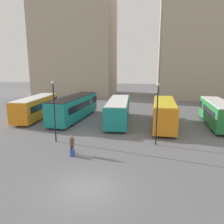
# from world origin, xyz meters

# --- Properties ---
(ground_plane) EXTENTS (160.00, 160.00, 0.00)m
(ground_plane) POSITION_xyz_m (0.00, 0.00, 0.00)
(ground_plane) COLOR slate
(building_block_left) EXTENTS (19.33, 12.96, 29.34)m
(building_block_left) POSITION_xyz_m (-15.36, 44.07, 14.67)
(building_block_left) COLOR tan
(building_block_left) RESTS_ON ground_plane
(building_block_right) EXTENTS (20.68, 17.94, 35.28)m
(building_block_right) POSITION_xyz_m (16.04, 44.07, 17.64)
(building_block_right) COLOR tan
(building_block_right) RESTS_ON ground_plane
(bus_0) EXTENTS (2.95, 9.58, 3.00)m
(bus_0) POSITION_xyz_m (-11.79, 16.05, 1.63)
(bus_0) COLOR orange
(bus_0) RESTS_ON ground_plane
(bus_1) EXTENTS (3.38, 11.85, 3.13)m
(bus_1) POSITION_xyz_m (-6.46, 16.72, 1.71)
(bus_1) COLOR #19847F
(bus_1) RESTS_ON ground_plane
(bus_2) EXTENTS (3.31, 10.69, 2.91)m
(bus_2) POSITION_xyz_m (-0.34, 16.08, 1.58)
(bus_2) COLOR #19847F
(bus_2) RESTS_ON ground_plane
(bus_3) EXTENTS (2.76, 9.39, 3.17)m
(bus_3) POSITION_xyz_m (5.35, 14.64, 1.72)
(bus_3) COLOR orange
(bus_3) RESTS_ON ground_plane
(bus_4) EXTENTS (2.82, 10.03, 2.95)m
(bus_4) POSITION_xyz_m (11.79, 16.54, 1.60)
(bus_4) COLOR #237A38
(bus_4) RESTS_ON ground_plane
(traveler) EXTENTS (0.44, 0.44, 1.57)m
(traveler) POSITION_xyz_m (-2.63, 4.97, 0.93)
(traveler) COLOR #382D4C
(traveler) RESTS_ON ground_plane
(suitcase) EXTENTS (0.28, 0.41, 0.84)m
(suitcase) POSITION_xyz_m (-2.43, 4.49, 0.29)
(suitcase) COLOR #334CB2
(suitcase) RESTS_ON ground_plane
(lamp_post_0) EXTENTS (0.28, 0.28, 5.83)m
(lamp_post_0) POSITION_xyz_m (-5.18, 7.50, 3.42)
(lamp_post_0) COLOR black
(lamp_post_0) RESTS_ON ground_plane
(lamp_post_1) EXTENTS (0.28, 0.28, 5.70)m
(lamp_post_1) POSITION_xyz_m (4.28, 8.27, 3.35)
(lamp_post_1) COLOR black
(lamp_post_1) RESTS_ON ground_plane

